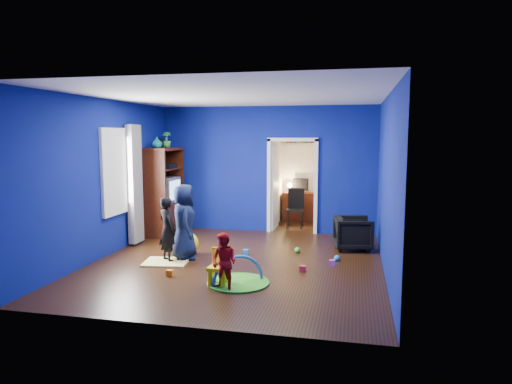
% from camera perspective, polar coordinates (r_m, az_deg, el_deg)
% --- Properties ---
extents(floor, '(5.00, 5.50, 0.01)m').
position_cam_1_polar(floor, '(8.14, -2.40, -8.85)').
color(floor, black).
rests_on(floor, ground).
extents(ceiling, '(5.00, 5.50, 0.01)m').
position_cam_1_polar(ceiling, '(7.85, -2.51, 11.95)').
color(ceiling, white).
rests_on(ceiling, wall_back).
extents(wall_back, '(5.00, 0.02, 2.90)m').
position_cam_1_polar(wall_back, '(10.54, 1.34, 2.82)').
color(wall_back, navy).
rests_on(wall_back, floor).
extents(wall_front, '(5.00, 0.02, 2.90)m').
position_cam_1_polar(wall_front, '(5.27, -10.05, -1.56)').
color(wall_front, navy).
rests_on(wall_front, floor).
extents(wall_left, '(0.02, 5.50, 2.90)m').
position_cam_1_polar(wall_left, '(8.83, -18.35, 1.64)').
color(wall_left, navy).
rests_on(wall_left, floor).
extents(wall_right, '(0.02, 5.50, 2.90)m').
position_cam_1_polar(wall_right, '(7.63, 16.04, 0.92)').
color(wall_right, navy).
rests_on(wall_right, floor).
extents(alcove, '(1.00, 1.75, 2.50)m').
position_cam_1_polar(alcove, '(11.32, 5.16, 2.07)').
color(alcove, silver).
rests_on(alcove, floor).
extents(armchair, '(0.82, 0.80, 0.65)m').
position_cam_1_polar(armchair, '(9.19, 12.05, -5.07)').
color(armchair, black).
rests_on(armchair, floor).
extents(child_black, '(0.51, 0.48, 1.16)m').
position_cam_1_polar(child_black, '(8.24, -11.01, -4.61)').
color(child_black, black).
rests_on(child_black, floor).
extents(child_navy, '(0.69, 0.79, 1.37)m').
position_cam_1_polar(child_navy, '(8.34, -8.99, -3.71)').
color(child_navy, '#0F1138').
rests_on(child_navy, floor).
extents(toddler_red, '(0.50, 0.45, 0.84)m').
position_cam_1_polar(toddler_red, '(6.64, -4.00, -8.74)').
color(toddler_red, '#B5132A').
rests_on(toddler_red, floor).
extents(vase, '(0.29, 0.29, 0.25)m').
position_cam_1_polar(vase, '(10.16, -12.28, 6.08)').
color(vase, '#0D596C').
rests_on(vase, tv_armoire).
extents(potted_plant, '(0.26, 0.26, 0.36)m').
position_cam_1_polar(potted_plant, '(10.64, -11.12, 6.46)').
color(potted_plant, green).
rests_on(potted_plant, tv_armoire).
extents(tv_armoire, '(0.58, 1.14, 1.96)m').
position_cam_1_polar(tv_armoire, '(10.51, -11.45, 0.09)').
color(tv_armoire, '#3C170A').
rests_on(tv_armoire, floor).
extents(crt_tv, '(0.46, 0.70, 0.54)m').
position_cam_1_polar(crt_tv, '(10.49, -11.25, 0.31)').
color(crt_tv, silver).
rests_on(crt_tv, tv_armoire).
extents(yellow_blanket, '(0.83, 0.70, 0.03)m').
position_cam_1_polar(yellow_blanket, '(8.28, -11.19, -8.58)').
color(yellow_blanket, '#F2E07A').
rests_on(yellow_blanket, floor).
extents(hopper_ball, '(0.44, 0.44, 0.44)m').
position_cam_1_polar(hopper_ball, '(8.68, -8.64, -6.40)').
color(hopper_ball, yellow).
rests_on(hopper_ball, floor).
extents(kid_chair, '(0.30, 0.30, 0.50)m').
position_cam_1_polar(kid_chair, '(6.92, -4.73, -9.59)').
color(kid_chair, yellow).
rests_on(kid_chair, floor).
extents(play_mat, '(0.95, 0.95, 0.03)m').
position_cam_1_polar(play_mat, '(7.06, -2.25, -11.24)').
color(play_mat, '#4BA725').
rests_on(play_mat, floor).
extents(toy_arch, '(0.70, 0.56, 0.85)m').
position_cam_1_polar(toy_arch, '(7.06, -2.25, -11.19)').
color(toy_arch, '#3F8CD8').
rests_on(toy_arch, floor).
extents(window_left, '(0.03, 0.95, 1.55)m').
position_cam_1_polar(window_left, '(9.12, -17.18, 2.47)').
color(window_left, white).
rests_on(window_left, wall_left).
extents(curtain, '(0.14, 0.42, 2.40)m').
position_cam_1_polar(curtain, '(9.57, -14.90, 0.95)').
color(curtain, slate).
rests_on(curtain, floor).
extents(doorway, '(1.16, 0.10, 2.10)m').
position_cam_1_polar(doorway, '(10.48, 4.56, 0.58)').
color(doorway, white).
rests_on(doorway, floor).
extents(study_desk, '(0.88, 0.44, 0.75)m').
position_cam_1_polar(study_desk, '(12.05, 5.49, -1.82)').
color(study_desk, '#3D140A').
rests_on(study_desk, floor).
extents(desk_monitor, '(0.40, 0.05, 0.32)m').
position_cam_1_polar(desk_monitor, '(12.10, 5.59, 0.96)').
color(desk_monitor, black).
rests_on(desk_monitor, study_desk).
extents(desk_lamp, '(0.14, 0.14, 0.14)m').
position_cam_1_polar(desk_lamp, '(12.07, 4.24, 0.87)').
color(desk_lamp, '#FFD88C').
rests_on(desk_lamp, study_desk).
extents(folding_chair, '(0.40, 0.40, 0.92)m').
position_cam_1_polar(folding_chair, '(11.10, 4.91, -2.14)').
color(folding_chair, black).
rests_on(folding_chair, floor).
extents(book_shelf, '(0.88, 0.24, 0.04)m').
position_cam_1_polar(book_shelf, '(12.02, 5.65, 6.03)').
color(book_shelf, white).
rests_on(book_shelf, study_desk).
extents(toy_0, '(0.10, 0.08, 0.10)m').
position_cam_1_polar(toy_0, '(7.65, 5.85, -9.52)').
color(toy_0, red).
rests_on(toy_0, floor).
extents(toy_1, '(0.11, 0.11, 0.11)m').
position_cam_1_polar(toy_1, '(8.37, 10.09, -8.11)').
color(toy_1, blue).
rests_on(toy_1, floor).
extents(toy_2, '(0.10, 0.08, 0.10)m').
position_cam_1_polar(toy_2, '(7.51, -10.71, -9.94)').
color(toy_2, orange).
rests_on(toy_2, floor).
extents(toy_3, '(0.11, 0.11, 0.11)m').
position_cam_1_polar(toy_3, '(8.83, 5.21, -7.22)').
color(toy_3, green).
rests_on(toy_3, floor).
extents(toy_4, '(0.10, 0.08, 0.10)m').
position_cam_1_polar(toy_4, '(8.06, 9.49, -8.72)').
color(toy_4, '#D14ED2').
rests_on(toy_4, floor).
extents(toy_5, '(0.10, 0.08, 0.10)m').
position_cam_1_polar(toy_5, '(8.66, -1.28, -7.52)').
color(toy_5, '#2981E9').
rests_on(toy_5, floor).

